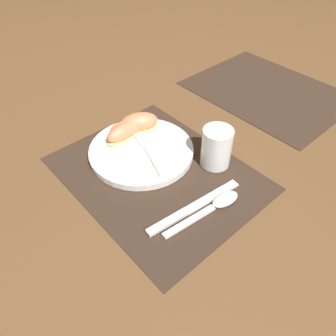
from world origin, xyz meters
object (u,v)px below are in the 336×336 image
Objects in this scene: fork at (147,147)px; citrus_wedge_1 at (130,128)px; spoon at (216,205)px; citrus_wedge_0 at (139,123)px; juice_glass at (216,149)px; knife at (192,208)px; plate at (141,151)px; citrus_wedge_2 at (124,133)px.

fork is 0.07m from citrus_wedge_1.
citrus_wedge_0 reaches higher than spoon.
fork is (-0.22, 0.00, 0.01)m from spoon.
juice_glass is 0.85× the size of citrus_wedge_0.
knife is 0.05m from spoon.
knife is 1.28× the size of fork.
plate is at bearing -121.32° from fork.
fork is at bearing 179.67° from spoon.
citrus_wedge_1 is (-0.07, 0.00, 0.01)m from fork.
spoon is at bearing 55.88° from knife.
fork reaches higher than knife.
fork is 0.07m from citrus_wedge_2.
juice_glass is 0.41× the size of knife.
plate is 0.06m from citrus_wedge_2.
spoon is 1.95× the size of citrus_wedge_2.
juice_glass is 0.21m from citrus_wedge_0.
spoon is (0.03, 0.04, 0.00)m from knife.
plate is 1.32× the size of spoon.
fork is 1.86× the size of citrus_wedge_2.
citrus_wedge_0 is (-0.26, 0.07, 0.03)m from knife.
fork is at bearing -25.07° from citrus_wedge_0.
citrus_wedge_1 is (-0.20, -0.09, -0.01)m from juice_glass.
spoon is (0.23, 0.01, -0.00)m from plate.
spoon is 1.05× the size of fork.
fork is at bearing -3.57° from citrus_wedge_1.
knife is 2.38× the size of citrus_wedge_2.
juice_glass is at bearing 115.07° from knife.
fork is (0.01, 0.01, 0.01)m from plate.
fork is 0.08m from citrus_wedge_0.
plate is 0.20m from knife.
juice_glass reaches higher than citrus_wedge_2.
juice_glass is at bearing 30.16° from citrus_wedge_2.
knife is 2.07× the size of citrus_wedge_1.
citrus_wedge_2 reaches higher than fork.
citrus_wedge_2 reaches higher than spoon.
juice_glass is 0.23m from citrus_wedge_2.
plate is at bearing 7.95° from citrus_wedge_2.
spoon is 0.29m from citrus_wedge_1.
knife is at bearing -64.93° from juice_glass.
citrus_wedge_0 is at bearing 164.54° from knife.
plate is 1.39× the size of fork.
fork reaches higher than spoon.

